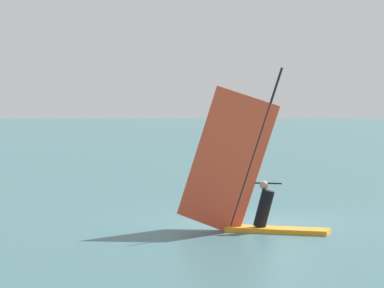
% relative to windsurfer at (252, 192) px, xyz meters
% --- Properties ---
extents(ground_plane, '(4000.00, 4000.00, 0.00)m').
position_rel_windsurfer_xyz_m(ground_plane, '(-0.99, 1.72, -0.99)').
color(ground_plane, '#386066').
extents(windsurfer, '(3.78, 1.82, 4.25)m').
position_rel_windsurfer_xyz_m(windsurfer, '(0.00, 0.00, 0.00)').
color(windsurfer, orange).
rests_on(windsurfer, ground_plane).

